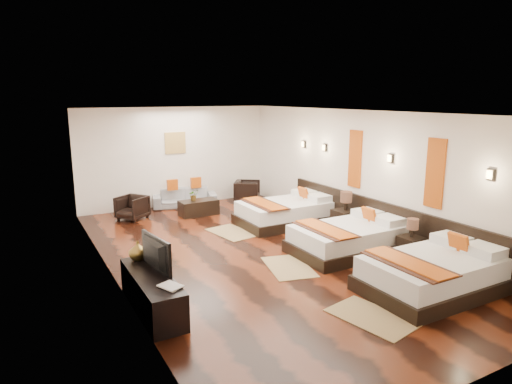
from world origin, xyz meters
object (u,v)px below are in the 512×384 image
bed_far (286,212)px  nightstand_b (345,219)px  bed_near (435,273)px  armchair_left (132,208)px  tv_console (152,292)px  nightstand_a (411,246)px  figurine (138,250)px  book (164,289)px  coffee_table (199,208)px  sofa (185,198)px  armchair_right (247,192)px  bed_mid (349,238)px  table_plant (194,195)px  tv (151,254)px

bed_far → nightstand_b: size_ratio=2.31×
bed_near → armchair_left: (-3.23, 6.69, 0.00)m
nightstand_b → tv_console: 5.19m
bed_near → nightstand_a: 1.39m
nightstand_a → figurine: 5.08m
book → coffee_table: book is taller
sofa → armchair_right: armchair_right is taller
tv_console → sofa: bearing=65.6°
bed_near → bed_mid: 2.09m
bed_mid → book: bearing=-164.7°
nightstand_b → tv_console: (-4.95, -1.56, -0.07)m
bed_near → sofa: 7.49m
book → nightstand_b: bearing=23.6°
tv_console → table_plant: table_plant is taller
bed_far → armchair_right: (0.21, 2.46, 0.03)m
bed_mid → table_plant: bed_mid is taller
bed_near → coffee_table: (-1.58, 6.27, -0.10)m
armchair_left → nightstand_b: bearing=13.2°
nightstand_b → book: 5.40m
bed_mid → table_plant: 4.56m
book → armchair_left: 5.83m
nightstand_b → tv_console: nightstand_b is taller
armchair_left → armchair_right: armchair_right is taller
nightstand_b → book: nightstand_b is taller
nightstand_b → table_plant: 4.04m
armchair_left → table_plant: bearing=41.6°
book → coffee_table: 5.94m
bed_far → figurine: size_ratio=7.42×
nightstand_a → nightstand_b: (0.00, 1.94, 0.06)m
tv → coffee_table: (2.57, 4.56, -0.61)m
nightstand_a → tv_console: 4.96m
tv_console → sofa: 6.34m
sofa → coffee_table: bearing=-74.3°
coffee_table → bed_mid: bearing=-69.3°
bed_near → coffee_table: 6.47m
book → figurine: 1.33m
nightstand_b → armchair_left: nightstand_b is taller
nightstand_a → tv_console: nightstand_a is taller
tv → book: 0.80m
book → armchair_left: (0.97, 5.75, -0.26)m
bed_near → nightstand_b: nightstand_b is taller
nightstand_a → tv: tv is taller
coffee_table → nightstand_a: bearing=-65.5°
bed_mid → sofa: 5.46m
bed_far → sofa: bearing=118.8°
nightstand_a → nightstand_b: size_ratio=0.83×
bed_near → book: bed_near is taller
bed_far → nightstand_b: nightstand_b is taller
bed_mid → bed_far: size_ratio=1.00×
tv_console → tv: bearing=72.6°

